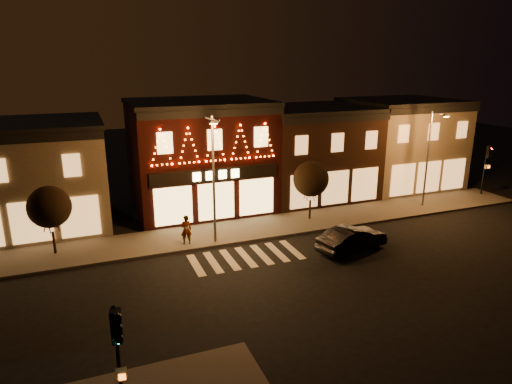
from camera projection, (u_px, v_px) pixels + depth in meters
ground at (273, 288)px, 22.97m from camera, size 120.00×120.00×0.00m
sidewalk_far at (253, 229)px, 30.80m from camera, size 44.00×4.00×0.15m
building_left at (9, 177)px, 29.91m from camera, size 12.20×8.28×7.30m
building_pulp at (200, 155)px, 34.29m from camera, size 10.20×8.34×8.30m
building_right_a at (311, 152)px, 37.74m from camera, size 9.20×8.28×7.50m
building_right_b at (400, 143)px, 40.84m from camera, size 9.20×8.28×7.80m
traffic_signal_near at (118, 349)px, 12.78m from camera, size 0.35×0.46×4.43m
traffic_signal_far at (488, 159)px, 37.58m from camera, size 0.39×0.49×4.22m
streetlamp_mid at (214, 171)px, 26.96m from camera, size 0.72×1.80×7.86m
streetlamp_right at (430, 152)px, 34.08m from camera, size 0.47×1.67×7.32m
tree_left at (49, 207)px, 25.94m from camera, size 2.45×2.45×4.10m
tree_right at (311, 179)px, 31.73m from camera, size 2.51×2.51×4.20m
dark_sedan at (352, 239)px, 27.23m from camera, size 4.87×2.63×1.52m
pedestrian at (186, 230)px, 27.81m from camera, size 0.70×0.48×1.87m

